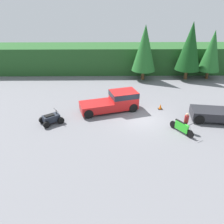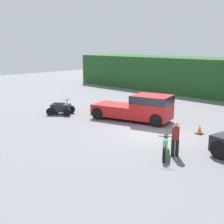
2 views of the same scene
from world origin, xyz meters
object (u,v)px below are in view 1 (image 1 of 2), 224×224
(traffic_cone, at_px, (160,107))
(pickup_truck_red, at_px, (115,101))
(quad_atv, at_px, (51,119))
(rider_person, at_px, (186,122))
(dirt_bike, at_px, (182,127))

(traffic_cone, bearing_deg, pickup_truck_red, -178.29)
(quad_atv, xyz_separation_m, rider_person, (11.24, -1.50, 0.47))
(rider_person, relative_size, traffic_cone, 3.04)
(pickup_truck_red, xyz_separation_m, rider_person, (5.63, -4.05, -0.07))
(pickup_truck_red, height_order, traffic_cone, pickup_truck_red)
(pickup_truck_red, bearing_deg, quad_atv, -172.02)
(rider_person, height_order, traffic_cone, rider_person)
(quad_atv, height_order, traffic_cone, quad_atv)
(dirt_bike, height_order, rider_person, rider_person)
(dirt_bike, distance_m, quad_atv, 11.00)
(dirt_bike, relative_size, quad_atv, 0.92)
(pickup_truck_red, relative_size, quad_atv, 2.60)
(dirt_bike, bearing_deg, traffic_cone, 157.26)
(dirt_bike, bearing_deg, pickup_truck_red, -161.51)
(dirt_bike, relative_size, traffic_cone, 3.75)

